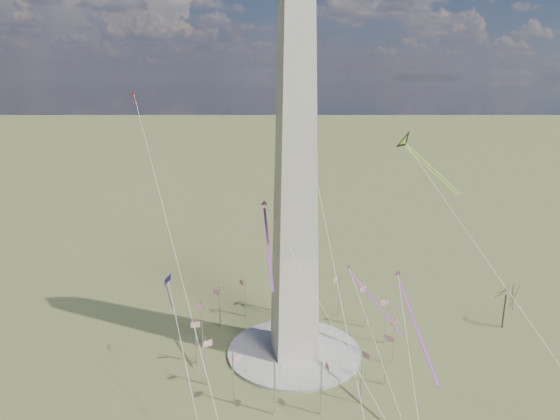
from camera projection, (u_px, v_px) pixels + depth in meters
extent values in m
plane|color=brown|center=(294.00, 353.00, 135.17)|extent=(2000.00, 2000.00, 0.00)
cylinder|color=#B6AFA6|center=(294.00, 352.00, 135.07)|extent=(36.00, 36.00, 0.80)
cylinder|color=silver|center=(385.00, 322.00, 138.47)|extent=(0.36, 0.36, 13.00)
cube|color=red|center=(385.00, 303.00, 138.35)|extent=(2.40, 0.08, 1.50)
cylinder|color=silver|center=(366.00, 307.00, 147.52)|extent=(0.36, 0.36, 13.00)
cube|color=red|center=(363.00, 289.00, 147.21)|extent=(2.25, 0.99, 1.50)
cylinder|color=silver|center=(339.00, 297.00, 154.44)|extent=(0.36, 0.36, 13.00)
cube|color=red|center=(335.00, 280.00, 153.77)|extent=(1.75, 1.75, 1.50)
cylinder|color=silver|center=(308.00, 292.00, 158.17)|extent=(0.36, 0.36, 13.00)
cube|color=red|center=(304.00, 276.00, 157.05)|extent=(0.99, 2.25, 1.50)
cylinder|color=silver|center=(276.00, 292.00, 158.14)|extent=(0.36, 0.36, 13.00)
cube|color=red|center=(272.00, 277.00, 156.53)|extent=(0.08, 2.40, 1.50)
cylinder|color=silver|center=(246.00, 297.00, 154.36)|extent=(0.36, 0.36, 13.00)
cube|color=red|center=(242.00, 282.00, 152.30)|extent=(0.99, 2.25, 1.50)
cylinder|color=silver|center=(220.00, 307.00, 147.41)|extent=(0.36, 0.36, 13.00)
cube|color=red|center=(216.00, 292.00, 145.00)|extent=(1.75, 1.75, 1.50)
cylinder|color=silver|center=(202.00, 322.00, 138.34)|extent=(0.36, 0.36, 13.00)
cube|color=red|center=(200.00, 307.00, 135.75)|extent=(2.25, 0.99, 1.50)
cylinder|color=silver|center=(196.00, 341.00, 128.54)|extent=(0.36, 0.36, 13.00)
cube|color=red|center=(195.00, 325.00, 125.95)|extent=(2.40, 0.08, 1.50)
cylinder|color=silver|center=(206.00, 361.00, 119.49)|extent=(0.36, 0.36, 13.00)
cube|color=red|center=(208.00, 343.00, 117.09)|extent=(2.25, 0.99, 1.50)
cylinder|color=silver|center=(233.00, 378.00, 112.57)|extent=(0.36, 0.36, 13.00)
cube|color=red|center=(237.00, 359.00, 110.52)|extent=(1.75, 1.75, 1.50)
cylinder|color=silver|center=(275.00, 389.00, 108.85)|extent=(0.36, 0.36, 13.00)
cube|color=red|center=(280.00, 368.00, 107.25)|extent=(0.99, 2.25, 1.50)
cylinder|color=silver|center=(321.00, 389.00, 108.87)|extent=(0.36, 0.36, 13.00)
cube|color=red|center=(327.00, 366.00, 107.76)|extent=(0.08, 2.40, 1.50)
cylinder|color=silver|center=(361.00, 378.00, 112.65)|extent=(0.36, 0.36, 13.00)
cube|color=red|center=(366.00, 356.00, 111.99)|extent=(0.99, 2.25, 1.50)
cylinder|color=silver|center=(386.00, 361.00, 119.60)|extent=(0.36, 0.36, 13.00)
cube|color=red|center=(389.00, 339.00, 119.29)|extent=(1.75, 1.75, 1.50)
cylinder|color=silver|center=(393.00, 341.00, 128.67)|extent=(0.36, 0.36, 13.00)
cube|color=red|center=(395.00, 320.00, 128.54)|extent=(2.25, 0.99, 1.50)
cylinder|color=#443829|center=(504.00, 311.00, 147.62)|extent=(0.45, 0.45, 10.48)
cube|color=yellow|center=(434.00, 169.00, 128.95)|extent=(9.77, 12.66, 10.91)
cube|color=yellow|center=(431.00, 170.00, 127.51)|extent=(9.77, 12.66, 10.91)
cube|color=navy|center=(168.00, 279.00, 124.33)|extent=(1.98, 3.22, 2.63)
cube|color=red|center=(169.00, 295.00, 125.45)|extent=(1.64, 3.14, 9.09)
cube|color=red|center=(417.00, 328.00, 109.67)|extent=(1.18, 22.45, 14.05)
cube|color=red|center=(268.00, 247.00, 122.29)|extent=(2.51, 22.08, 13.85)
cube|color=red|center=(374.00, 301.00, 134.00)|extent=(8.97, 17.05, 11.77)
cube|color=red|center=(133.00, 93.00, 149.63)|extent=(1.13, 1.89, 1.62)
cube|color=red|center=(134.00, 99.00, 150.08)|extent=(0.71, 1.39, 3.70)
cube|color=white|center=(292.00, 56.00, 154.09)|extent=(1.36, 1.47, 1.50)
cube|color=white|center=(292.00, 62.00, 154.51)|extent=(0.38, 1.30, 3.42)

